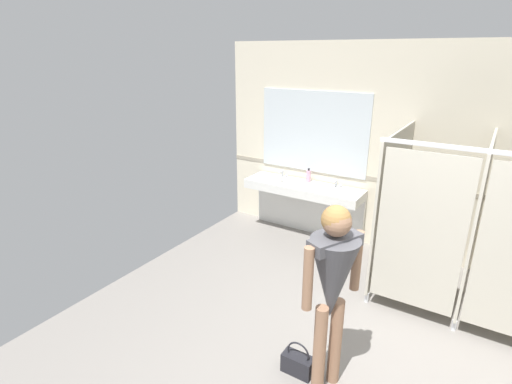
# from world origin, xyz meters

# --- Properties ---
(wall_back) EXTENTS (6.68, 0.12, 2.95)m
(wall_back) POSITION_xyz_m (0.00, 2.96, 1.48)
(wall_back) COLOR beige
(wall_back) RESTS_ON ground_plane
(wall_back_tile_band) EXTENTS (6.68, 0.01, 0.06)m
(wall_back_tile_band) POSITION_xyz_m (0.00, 2.89, 1.05)
(wall_back_tile_band) COLOR #9E937F
(wall_back_tile_band) RESTS_ON wall_back
(vanity_counter) EXTENTS (1.85, 0.53, 0.98)m
(vanity_counter) POSITION_xyz_m (-1.90, 2.70, 0.63)
(vanity_counter) COLOR silver
(vanity_counter) RESTS_ON ground_plane
(mirror_panel) EXTENTS (1.75, 0.02, 1.24)m
(mirror_panel) POSITION_xyz_m (-1.90, 2.88, 1.64)
(mirror_panel) COLOR silver
(mirror_panel) RESTS_ON wall_back
(bathroom_stalls) EXTENTS (1.94, 1.52, 1.98)m
(bathroom_stalls) POSITION_xyz_m (0.48, 1.92, 1.04)
(bathroom_stalls) COLOR #B2AD9E
(bathroom_stalls) RESTS_ON ground_plane
(person_standing) EXTENTS (0.53, 0.54, 1.71)m
(person_standing) POSITION_xyz_m (-0.40, 0.02, 1.09)
(person_standing) COLOR #8C664C
(person_standing) RESTS_ON ground_plane
(handbag) EXTENTS (0.29, 0.14, 0.34)m
(handbag) POSITION_xyz_m (-0.66, 0.00, 0.11)
(handbag) COLOR black
(handbag) RESTS_ON ground_plane
(soap_dispenser) EXTENTS (0.07, 0.07, 0.22)m
(soap_dispenser) POSITION_xyz_m (-1.89, 2.77, 0.97)
(soap_dispenser) COLOR #D899B2
(soap_dispenser) RESTS_ON vanity_counter
(paper_cup) EXTENTS (0.07, 0.07, 0.09)m
(paper_cup) POSITION_xyz_m (-2.26, 2.51, 0.92)
(paper_cup) COLOR white
(paper_cup) RESTS_ON vanity_counter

